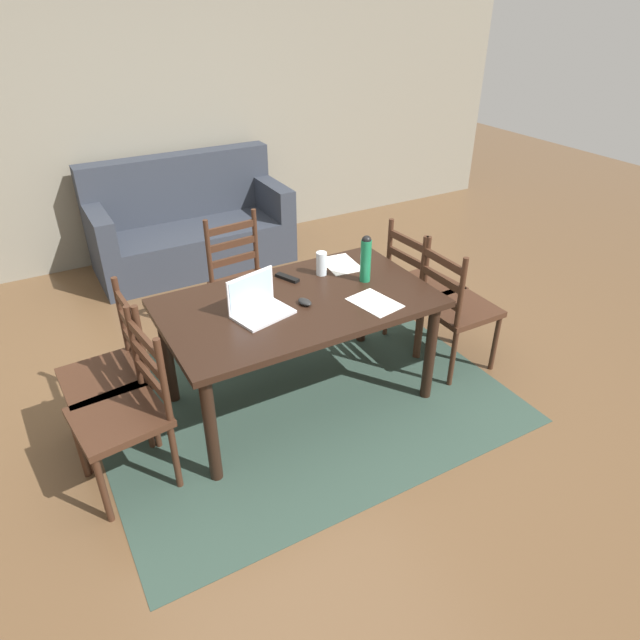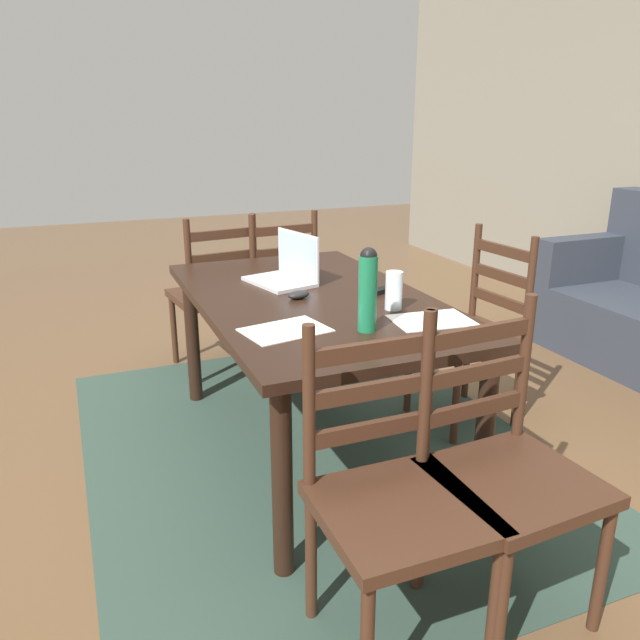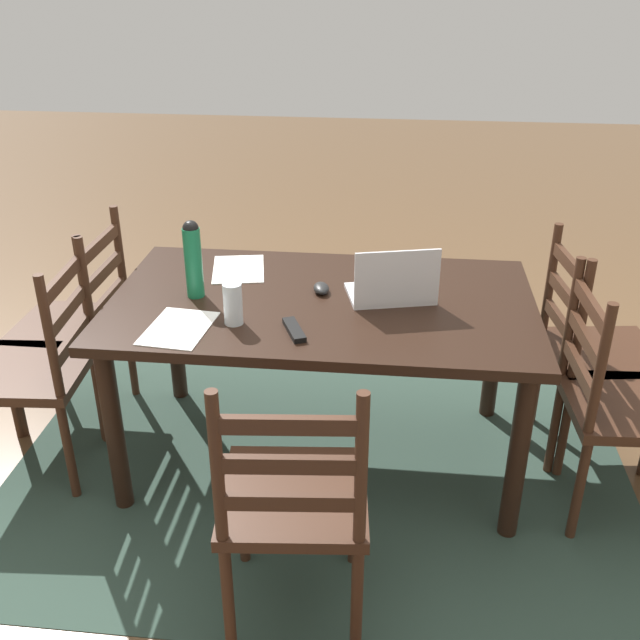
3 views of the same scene
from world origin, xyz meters
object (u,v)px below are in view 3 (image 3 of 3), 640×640
Objects in this scene: chair_right_near at (77,326)px; tv_remote at (294,330)px; chair_far_head at (294,502)px; drinking_glass at (233,304)px; dining_table at (322,319)px; chair_left_far at (618,403)px; chair_left_near at (595,353)px; chair_right_far at (38,369)px; computer_mouse at (321,288)px; water_bottle at (193,258)px; laptop at (393,287)px.

chair_right_near is 5.59× the size of tv_remote.
chair_far_head is 0.76m from drinking_glass.
dining_table is 9.54× the size of tv_remote.
chair_left_near is at bearing -90.04° from chair_left_far.
chair_right_far is 1.15m from computer_mouse.
water_bottle is 0.30m from drinking_glass.
chair_right_far is 1.42m from laptop.
water_bottle is at bearing 2.42° from dining_table.
chair_left_far reaches higher than computer_mouse.
computer_mouse is at bearing 173.49° from chair_right_near.
chair_right_far is at bearing 15.16° from water_bottle.
chair_far_head reaches higher than tv_remote.
chair_right_far is (2.20, 0.37, 0.00)m from chair_left_near.
water_bottle is at bearing -6.12° from chair_left_far.
tv_remote is at bearing 41.53° from laptop.
chair_left_far is 1.00× the size of chair_left_near.
chair_right_near is 1.13m from computer_mouse.
chair_right_near and chair_left_far have the same top height.
dining_table is 1.71× the size of chair_far_head.
chair_left_near is at bearing -136.86° from chair_far_head.
chair_far_head is at bearing 115.97° from drinking_glass.
dining_table is at bearing -9.86° from chair_left_far.
laptop reaches higher than computer_mouse.
chair_left_far is 1.00× the size of chair_right_far.
drinking_glass reaches higher than tv_remote.
dining_table is 0.30m from laptop.
dining_table is 4.45× the size of laptop.
laptop is at bearing -171.56° from chair_right_far.
chair_right_far is 1.28m from chair_far_head.
computer_mouse is (1.11, -0.26, 0.29)m from chair_left_far.
chair_left_near is 2.23m from chair_right_far.
drinking_glass is at bearing 152.32° from chair_right_near.
chair_right_far is at bearing -30.78° from chair_far_head.
tv_remote is at bearing 68.35° from computer_mouse.
chair_right_far is at bearing 9.61° from dining_table.
chair_left_near and chair_right_far have the same top height.
water_bottle reaches higher than chair_right_far.
tv_remote is at bearing 155.49° from chair_right_near.
chair_far_head is 6.17× the size of drinking_glass.
laptop is 0.45m from tv_remote.
chair_right_far is at bearing -0.13° from chair_left_far.
laptop is at bearing -161.29° from tv_remote.
laptop is 0.76m from water_bottle.
chair_right_near is 2.61× the size of laptop.
chair_left_near is 5.59× the size of tv_remote.
chair_far_head is (1.10, 0.65, 0.00)m from chair_left_far.
water_bottle is (1.59, -0.17, 0.43)m from chair_left_far.
chair_left_near is at bearing 179.87° from chair_right_near.
chair_right_far is at bearing -3.39° from drinking_glass.
chair_right_near is 1.51m from chair_far_head.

